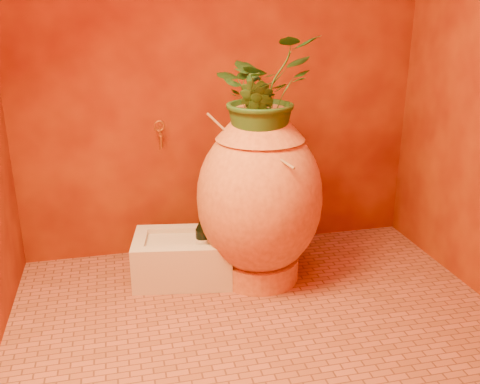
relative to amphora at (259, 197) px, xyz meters
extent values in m
plane|color=brown|center=(-0.11, -0.49, -0.50)|extent=(2.50, 2.50, 0.00)
cube|color=#580F05|center=(-0.11, 0.51, 0.75)|extent=(2.50, 0.02, 2.50)
cylinder|color=#D67C3C|center=(0.00, 0.00, -0.43)|extent=(0.53, 0.53, 0.13)
ellipsoid|color=#D67C3C|center=(0.00, 0.00, -0.01)|extent=(0.80, 0.80, 0.88)
cone|color=#D67C3C|center=(0.00, 0.00, 0.40)|extent=(0.55, 0.55, 0.13)
torus|color=#D67C3C|center=(0.00, 0.00, 0.48)|extent=(0.34, 0.34, 0.05)
cylinder|color=olive|center=(-0.08, -0.05, 0.28)|extent=(0.40, 0.28, 0.40)
cylinder|color=olive|center=(-0.02, -0.12, 0.32)|extent=(0.21, 0.45, 0.12)
cylinder|color=olive|center=(0.10, -0.08, 0.33)|extent=(0.14, 0.36, 0.25)
cube|color=beige|center=(-0.43, 0.09, -0.38)|extent=(0.61, 0.46, 0.23)
cube|color=beige|center=(-0.43, 0.24, -0.25)|extent=(0.56, 0.16, 0.03)
cube|color=beige|center=(-0.43, -0.06, -0.25)|extent=(0.56, 0.16, 0.03)
cube|color=beige|center=(-0.67, 0.09, -0.25)|extent=(0.11, 0.24, 0.03)
cube|color=beige|center=(-0.19, 0.09, -0.25)|extent=(0.11, 0.24, 0.03)
cylinder|color=black|center=(-0.27, 0.07, -0.26)|extent=(0.08, 0.08, 0.20)
cone|color=black|center=(-0.27, 0.07, -0.13)|extent=(0.08, 0.08, 0.05)
cylinder|color=black|center=(-0.27, 0.07, -0.07)|extent=(0.03, 0.03, 0.08)
cylinder|color=maroon|center=(-0.27, 0.07, -0.02)|extent=(0.03, 0.03, 0.03)
cylinder|color=silver|center=(-0.27, 0.07, -0.26)|extent=(0.09, 0.09, 0.09)
cylinder|color=black|center=(-0.32, 0.02, -0.26)|extent=(0.08, 0.08, 0.18)
cone|color=black|center=(-0.32, 0.02, -0.15)|extent=(0.08, 0.08, 0.05)
cylinder|color=black|center=(-0.32, 0.02, -0.09)|extent=(0.03, 0.03, 0.07)
cylinder|color=maroon|center=(-0.32, 0.02, -0.04)|extent=(0.03, 0.03, 0.03)
cylinder|color=silver|center=(-0.32, 0.02, -0.26)|extent=(0.08, 0.08, 0.08)
cylinder|color=black|center=(-0.28, 0.13, -0.26)|extent=(0.08, 0.08, 0.19)
cone|color=black|center=(-0.28, 0.13, -0.14)|extent=(0.08, 0.08, 0.05)
cylinder|color=black|center=(-0.28, 0.13, -0.08)|extent=(0.03, 0.03, 0.07)
cylinder|color=maroon|center=(-0.28, 0.13, -0.03)|extent=(0.03, 0.03, 0.03)
cylinder|color=silver|center=(-0.28, 0.13, -0.26)|extent=(0.08, 0.08, 0.08)
cylinder|color=#AB6F27|center=(-0.50, 0.44, 0.29)|extent=(0.02, 0.13, 0.02)
cylinder|color=#AB6F27|center=(-0.50, 0.37, 0.25)|extent=(0.02, 0.02, 0.08)
torus|color=#AB6F27|center=(-0.50, 0.44, 0.34)|extent=(0.07, 0.01, 0.07)
cylinder|color=#AB6F27|center=(-0.50, 0.44, 0.31)|extent=(0.01, 0.01, 0.05)
imported|color=#224819|center=(0.01, 0.00, 0.58)|extent=(0.69, 0.66, 0.60)
imported|color=#224819|center=(-0.05, -0.07, 0.47)|extent=(0.27, 0.27, 0.39)
camera|label=1|loc=(-0.75, -2.70, 1.02)|focal=40.00mm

